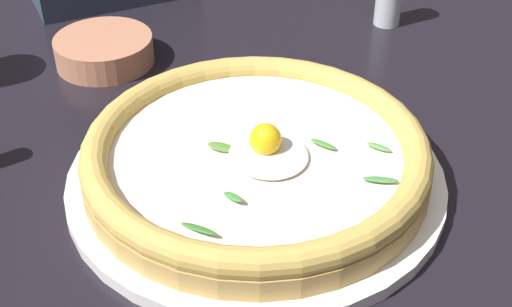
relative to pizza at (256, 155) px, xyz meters
name	(u,v)px	position (x,y,z in m)	size (l,w,h in m)	color
ground_plane	(202,179)	(-0.04, -0.04, -0.05)	(2.40, 2.40, 0.03)	black
pizza_plate	(256,178)	(0.00, 0.00, -0.02)	(0.32, 0.32, 0.01)	white
pizza	(256,155)	(0.00, 0.00, 0.00)	(0.29, 0.29, 0.05)	tan
side_bowl	(104,50)	(-0.26, -0.07, -0.02)	(0.11, 0.11, 0.03)	#B9795A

